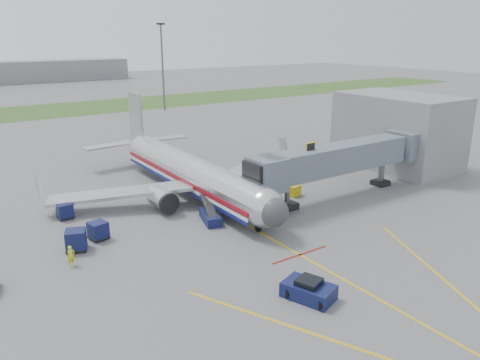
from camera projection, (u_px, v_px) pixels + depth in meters
ground at (271, 239)px, 42.78m from camera, size 400.00×400.00×0.00m
grass_strip at (44, 111)px, 113.85m from camera, size 300.00×25.00×0.01m
apron_markings at (328, 271)px, 36.94m from camera, size 21.52×50.00×0.01m
airliner at (191, 172)px, 54.04m from camera, size 32.10×35.67×10.25m
jet_bridge at (335, 160)px, 52.30m from camera, size 25.30×4.00×6.90m
terminal at (398, 131)px, 65.28m from camera, size 10.00×16.00×10.00m
light_mast_right at (163, 65)px, 112.20m from camera, size 2.00×0.44×20.40m
pushback_tug at (309, 290)px, 32.99m from camera, size 3.26×4.08×1.48m
baggage_cart_a at (98, 231)px, 42.42m from camera, size 1.83×1.83×1.66m
baggage_cart_b at (76, 240)px, 40.23m from camera, size 2.19×2.19×1.85m
baggage_cart_c at (65, 211)px, 47.24m from camera, size 1.51×1.51×1.60m
belt_loader at (210, 216)px, 46.56m from camera, size 2.44×4.65×2.19m
ground_power_cart at (294, 191)px, 54.06m from camera, size 1.74×1.40×1.21m
ramp_worker at (71, 256)px, 37.50m from camera, size 0.73×0.58×1.74m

